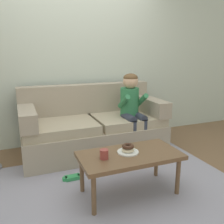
{
  "coord_description": "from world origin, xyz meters",
  "views": [
    {
      "loc": [
        -0.9,
        -2.3,
        1.39
      ],
      "look_at": [
        0.2,
        0.45,
        0.65
      ],
      "focal_mm": 38.81,
      "sensor_mm": 36.0,
      "label": 1
    }
  ],
  "objects_px": {
    "mug": "(104,154)",
    "toy_controller": "(73,178)",
    "couch": "(93,128)",
    "person_child": "(132,105)",
    "donut": "(128,150)",
    "coffee_table": "(130,158)"
  },
  "relations": [
    {
      "from": "mug",
      "to": "toy_controller",
      "type": "bearing_deg",
      "value": 112.57
    },
    {
      "from": "mug",
      "to": "toy_controller",
      "type": "distance_m",
      "value": 0.69
    },
    {
      "from": "couch",
      "to": "person_child",
      "type": "xyz_separation_m",
      "value": [
        0.51,
        -0.2,
        0.33
      ]
    },
    {
      "from": "couch",
      "to": "mug",
      "type": "bearing_deg",
      "value": -102.59
    },
    {
      "from": "donut",
      "to": "mug",
      "type": "xyz_separation_m",
      "value": [
        -0.26,
        -0.04,
        0.01
      ]
    },
    {
      "from": "mug",
      "to": "person_child",
      "type": "bearing_deg",
      "value": 52.21
    },
    {
      "from": "person_child",
      "to": "toy_controller",
      "type": "bearing_deg",
      "value": -152.05
    },
    {
      "from": "couch",
      "to": "donut",
      "type": "xyz_separation_m",
      "value": [
        -0.01,
        -1.17,
        0.12
      ]
    },
    {
      "from": "couch",
      "to": "mug",
      "type": "height_order",
      "value": "couch"
    },
    {
      "from": "mug",
      "to": "donut",
      "type": "bearing_deg",
      "value": 9.43
    },
    {
      "from": "couch",
      "to": "mug",
      "type": "distance_m",
      "value": 1.25
    },
    {
      "from": "couch",
      "to": "donut",
      "type": "relative_size",
      "value": 16.22
    },
    {
      "from": "couch",
      "to": "mug",
      "type": "relative_size",
      "value": 21.63
    },
    {
      "from": "donut",
      "to": "mug",
      "type": "distance_m",
      "value": 0.27
    },
    {
      "from": "coffee_table",
      "to": "toy_controller",
      "type": "xyz_separation_m",
      "value": [
        -0.47,
        0.47,
        -0.36
      ]
    },
    {
      "from": "mug",
      "to": "toy_controller",
      "type": "relative_size",
      "value": 0.4
    },
    {
      "from": "donut",
      "to": "mug",
      "type": "height_order",
      "value": "mug"
    },
    {
      "from": "couch",
      "to": "toy_controller",
      "type": "xyz_separation_m",
      "value": [
        -0.47,
        -0.73,
        -0.31
      ]
    },
    {
      "from": "donut",
      "to": "person_child",
      "type": "bearing_deg",
      "value": 61.78
    },
    {
      "from": "person_child",
      "to": "toy_controller",
      "type": "xyz_separation_m",
      "value": [
        -0.98,
        -0.52,
        -0.65
      ]
    },
    {
      "from": "coffee_table",
      "to": "mug",
      "type": "bearing_deg",
      "value": -176.33
    },
    {
      "from": "donut",
      "to": "toy_controller",
      "type": "relative_size",
      "value": 0.53
    }
  ]
}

